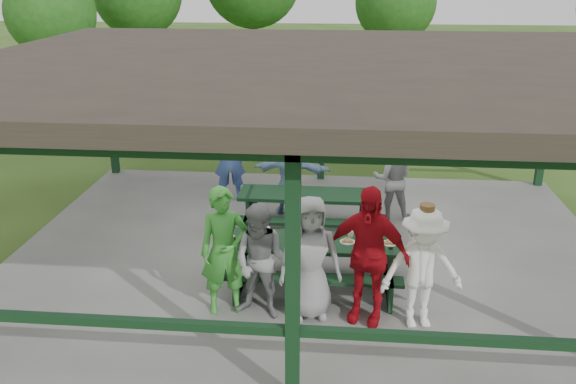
# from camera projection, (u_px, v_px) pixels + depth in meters

# --- Properties ---
(ground) EXTENTS (90.00, 90.00, 0.00)m
(ground) POSITION_uv_depth(u_px,v_px,m) (311.00, 256.00, 10.37)
(ground) COLOR #304C17
(ground) RESTS_ON ground
(concrete_slab) EXTENTS (10.00, 8.00, 0.10)m
(concrete_slab) POSITION_uv_depth(u_px,v_px,m) (311.00, 254.00, 10.35)
(concrete_slab) COLOR #63635E
(concrete_slab) RESTS_ON ground
(pavilion_structure) EXTENTS (10.60, 8.60, 3.24)m
(pavilion_structure) POSITION_uv_depth(u_px,v_px,m) (314.00, 69.00, 9.26)
(pavilion_structure) COLOR black
(pavilion_structure) RESTS_ON concrete_slab
(picnic_table_near) EXTENTS (2.55, 1.39, 0.75)m
(picnic_table_near) POSITION_uv_depth(u_px,v_px,m) (315.00, 258.00, 9.04)
(picnic_table_near) COLOR black
(picnic_table_near) RESTS_ON concrete_slab
(picnic_table_far) EXTENTS (2.38, 1.39, 0.75)m
(picnic_table_far) POSITION_uv_depth(u_px,v_px,m) (306.00, 208.00, 10.93)
(picnic_table_far) COLOR black
(picnic_table_far) RESTS_ON concrete_slab
(table_setting) EXTENTS (2.40, 0.45, 0.10)m
(table_setting) POSITION_uv_depth(u_px,v_px,m) (324.00, 238.00, 8.95)
(table_setting) COLOR white
(table_setting) RESTS_ON picnic_table_near
(contestant_green) EXTENTS (0.76, 0.61, 1.82)m
(contestant_green) POSITION_uv_depth(u_px,v_px,m) (224.00, 251.00, 8.26)
(contestant_green) COLOR green
(contestant_green) RESTS_ON concrete_slab
(contestant_grey_left) EXTENTS (0.91, 0.78, 1.63)m
(contestant_grey_left) POSITION_uv_depth(u_px,v_px,m) (261.00, 262.00, 8.16)
(contestant_grey_left) COLOR gray
(contestant_grey_left) RESTS_ON concrete_slab
(contestant_grey_mid) EXTENTS (0.95, 0.73, 1.74)m
(contestant_grey_mid) POSITION_uv_depth(u_px,v_px,m) (310.00, 258.00, 8.16)
(contestant_grey_mid) COLOR gray
(contestant_grey_mid) RESTS_ON concrete_slab
(contestant_red) EXTENTS (1.22, 0.78, 1.93)m
(contestant_red) POSITION_uv_depth(u_px,v_px,m) (367.00, 255.00, 8.03)
(contestant_red) COLOR #A60C15
(contestant_red) RESTS_ON concrete_slab
(contestant_white_fedora) EXTENTS (1.17, 0.80, 1.74)m
(contestant_white_fedora) POSITION_uv_depth(u_px,v_px,m) (422.00, 268.00, 7.93)
(contestant_white_fedora) COLOR white
(contestant_white_fedora) RESTS_ON concrete_slab
(spectator_lblue) EXTENTS (1.53, 0.60, 1.61)m
(spectator_lblue) POSITION_uv_depth(u_px,v_px,m) (291.00, 173.00, 11.69)
(spectator_lblue) COLOR #82A3C8
(spectator_lblue) RESTS_ON concrete_slab
(spectator_blue) EXTENTS (0.71, 0.54, 1.74)m
(spectator_blue) POSITION_uv_depth(u_px,v_px,m) (229.00, 159.00, 12.36)
(spectator_blue) COLOR #3A5296
(spectator_blue) RESTS_ON concrete_slab
(spectator_grey) EXTENTS (0.79, 0.63, 1.56)m
(spectator_grey) POSITION_uv_depth(u_px,v_px,m) (393.00, 179.00, 11.46)
(spectator_grey) COLOR gray
(spectator_grey) RESTS_ON concrete_slab
(pickup_truck) EXTENTS (6.35, 3.98, 1.64)m
(pickup_truck) POSITION_uv_depth(u_px,v_px,m) (379.00, 106.00, 17.74)
(pickup_truck) COLOR silver
(pickup_truck) RESTS_ON ground
(farm_trailer) EXTENTS (4.10, 1.90, 1.43)m
(farm_trailer) POSITION_uv_depth(u_px,v_px,m) (216.00, 108.00, 17.95)
(farm_trailer) COLOR navy
(farm_trailer) RESTS_ON ground
(tree_mid) EXTENTS (3.13, 3.13, 4.89)m
(tree_mid) POSITION_uv_depth(u_px,v_px,m) (396.00, 3.00, 23.55)
(tree_mid) COLOR #322214
(tree_mid) RESTS_ON ground
(tree_edge_left) EXTENTS (2.99, 2.99, 4.67)m
(tree_edge_left) POSITION_uv_depth(u_px,v_px,m) (51.00, 13.00, 20.40)
(tree_edge_left) COLOR #322214
(tree_edge_left) RESTS_ON ground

